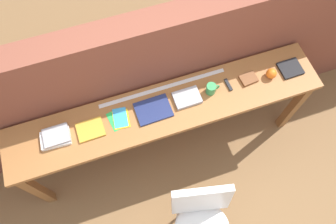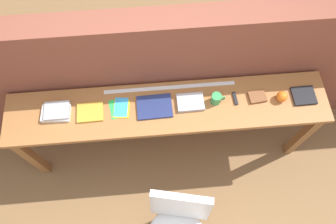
{
  "view_description": "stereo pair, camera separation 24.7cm",
  "coord_description": "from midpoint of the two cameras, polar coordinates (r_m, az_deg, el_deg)",
  "views": [
    {
      "loc": [
        -0.33,
        -0.72,
        3.15
      ],
      "look_at": [
        0.0,
        0.25,
        0.9
      ],
      "focal_mm": 35.0,
      "sensor_mm": 36.0,
      "label": 1
    },
    {
      "loc": [
        -0.09,
        -0.77,
        3.15
      ],
      "look_at": [
        0.0,
        0.25,
        0.9
      ],
      "focal_mm": 35.0,
      "sensor_mm": 36.0,
      "label": 2
    }
  ],
  "objects": [
    {
      "name": "multitool_folded",
      "position": [
        2.61,
        14.28,
        2.02
      ],
      "size": [
        0.03,
        0.11,
        0.02
      ],
      "primitive_type": "cube",
      "rotation": [
        0.0,
        0.0,
        0.06
      ],
      "color": "black",
      "rests_on": "sideboard"
    },
    {
      "name": "brick_wall_back",
      "position": [
        2.78,
        1.86,
        5.76
      ],
      "size": [
        6.0,
        0.2,
        1.5
      ],
      "primitive_type": "cube",
      "color": "brown",
      "rests_on": "ground"
    },
    {
      "name": "ruler_metal_back_edge",
      "position": [
        2.59,
        3.0,
        4.0
      ],
      "size": [
        1.04,
        0.03,
        0.0
      ],
      "primitive_type": "cube",
      "color": "silver",
      "rests_on": "sideboard"
    },
    {
      "name": "leather_journal_brown",
      "position": [
        2.66,
        17.87,
        2.25
      ],
      "size": [
        0.14,
        0.11,
        0.02
      ],
      "primitive_type": "cube",
      "rotation": [
        0.0,
        0.0,
        0.09
      ],
      "color": "brown",
      "rests_on": "sideboard"
    },
    {
      "name": "book_repair_rightmost",
      "position": [
        2.8,
        24.92,
        2.33
      ],
      "size": [
        0.18,
        0.16,
        0.02
      ],
      "primitive_type": "cube",
      "rotation": [
        0.0,
        0.0,
        0.01
      ],
      "color": "black",
      "rests_on": "sideboard"
    },
    {
      "name": "book_grey_hardcover",
      "position": [
        2.53,
        6.72,
        1.41
      ],
      "size": [
        0.21,
        0.15,
        0.03
      ],
      "primitive_type": "cube",
      "rotation": [
        0.0,
        0.0,
        0.01
      ],
      "color": "#9E9EA3",
      "rests_on": "sideboard"
    },
    {
      "name": "book_stack_leftmost",
      "position": [
        2.56,
        -16.33,
        -0.32
      ],
      "size": [
        0.22,
        0.16,
        0.05
      ],
      "color": "white",
      "rests_on": "sideboard"
    },
    {
      "name": "sideboard",
      "position": [
        2.64,
        2.57,
        -0.75
      ],
      "size": [
        2.5,
        0.44,
        0.88
      ],
      "color": "#996033",
      "rests_on": "ground"
    },
    {
      "name": "pamphlet_pile_colourful",
      "position": [
        2.51,
        -5.61,
        0.37
      ],
      "size": [
        0.17,
        0.18,
        0.01
      ],
      "color": "green",
      "rests_on": "sideboard"
    },
    {
      "name": "mug",
      "position": [
        2.54,
        11.2,
        2.01
      ],
      "size": [
        0.11,
        0.08,
        0.09
      ],
      "color": "#338C4C",
      "rests_on": "sideboard"
    },
    {
      "name": "magazine_cycling",
      "position": [
        2.52,
        -10.73,
        -0.35
      ],
      "size": [
        0.2,
        0.16,
        0.02
      ],
      "primitive_type": "cube",
      "rotation": [
        0.0,
        0.0,
        0.02
      ],
      "color": "gold",
      "rests_on": "sideboard"
    },
    {
      "name": "book_open_centre",
      "position": [
        2.5,
        0.44,
        0.63
      ],
      "size": [
        0.27,
        0.21,
        0.02
      ],
      "primitive_type": "cube",
      "rotation": [
        0.0,
        0.0,
        0.02
      ],
      "color": "navy",
      "rests_on": "sideboard"
    },
    {
      "name": "ground_plane",
      "position": [
        3.25,
        2.58,
        -10.9
      ],
      "size": [
        40.0,
        40.0,
        0.0
      ],
      "primitive_type": "plane",
      "color": "brown"
    },
    {
      "name": "sports_ball_small",
      "position": [
        2.69,
        21.73,
        2.25
      ],
      "size": [
        0.08,
        0.08,
        0.08
      ],
      "primitive_type": "sphere",
      "color": "orange",
      "rests_on": "sideboard"
    }
  ]
}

